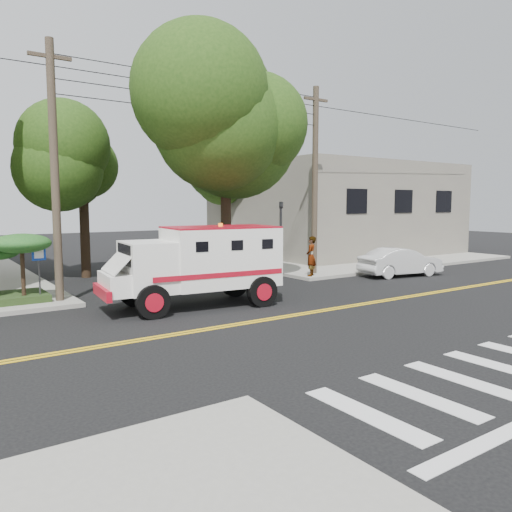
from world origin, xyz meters
TOP-DOWN VIEW (x-y plane):
  - ground at (0.00, 0.00)m, footprint 100.00×100.00m
  - sidewalk_ne at (13.50, 13.50)m, footprint 17.00×17.00m
  - building_right at (15.00, 14.00)m, footprint 14.00×12.00m
  - utility_pole_left at (-5.60, 6.00)m, footprint 0.28×0.28m
  - utility_pole_right at (6.30, 6.20)m, footprint 0.28×0.28m
  - tree_main at (1.94, 6.21)m, footprint 6.08×5.70m
  - tree_left at (-2.68, 11.79)m, footprint 4.48×4.20m
  - tree_right at (8.84, 15.77)m, footprint 4.80×4.50m
  - traffic_signal at (3.80, 5.60)m, footprint 0.15×0.18m
  - accessibility_sign at (-6.20, 6.17)m, footprint 0.45×0.10m
  - armored_truck at (-1.69, 2.93)m, footprint 6.20×2.94m
  - parked_sedan at (9.77, 3.80)m, footprint 4.37×2.19m
  - pedestrian_a at (5.50, 5.50)m, footprint 0.80×0.77m
  - pedestrian_b at (5.50, 9.42)m, footprint 1.10×1.07m

SIDE VIEW (x-z plane):
  - ground at x=0.00m, z-range 0.00..0.00m
  - sidewalk_ne at x=13.50m, z-range 0.00..0.15m
  - parked_sedan at x=9.77m, z-range 0.00..1.37m
  - pedestrian_b at x=5.50m, z-range 0.15..1.94m
  - pedestrian_a at x=5.50m, z-range 0.15..2.00m
  - accessibility_sign at x=-6.20m, z-range 0.35..2.38m
  - armored_truck at x=-1.69m, z-range 0.19..2.92m
  - traffic_signal at x=3.80m, z-range 0.43..4.03m
  - building_right at x=15.00m, z-range 0.15..6.15m
  - utility_pole_left at x=-5.60m, z-range 0.00..9.00m
  - utility_pole_right at x=6.30m, z-range 0.00..9.00m
  - tree_left at x=-2.68m, z-range 1.88..9.58m
  - tree_right at x=8.84m, z-range 1.99..10.19m
  - tree_main at x=1.94m, z-range 2.27..12.12m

